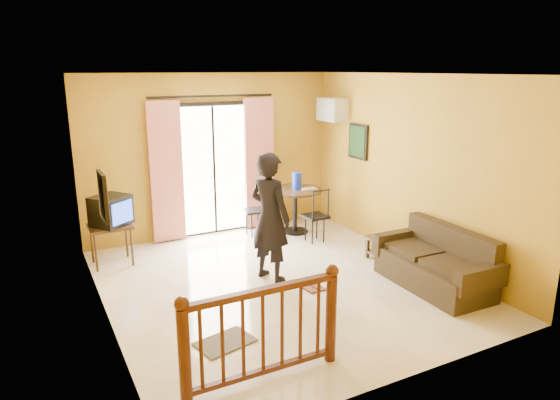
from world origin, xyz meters
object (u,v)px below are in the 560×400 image
television (111,211)px  sofa (437,265)px  coffee_table (391,248)px  standing_person (270,217)px  dining_table (295,198)px

television → sofa: 4.72m
television → coffee_table: size_ratio=0.83×
standing_person → dining_table: bearing=-60.6°
television → standing_person: 2.43m
television → standing_person: size_ratio=0.37×
coffee_table → sofa: size_ratio=0.47×
television → coffee_table: bearing=-63.0°
television → standing_person: (1.84, -1.58, 0.06)m
television → coffee_table: (3.72, -1.92, -0.60)m
standing_person → television: bearing=27.5°
dining_table → standing_person: (-1.32, -1.64, 0.27)m
coffee_table → standing_person: (-1.88, 0.34, 0.66)m
dining_table → standing_person: 2.12m
television → coffee_table: 4.23m
sofa → standing_person: size_ratio=0.95×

